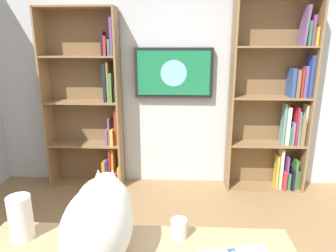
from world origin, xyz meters
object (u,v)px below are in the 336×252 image
object	(u,v)px
cat	(100,219)
paper_towel_roll	(21,218)
bookshelf_right	(92,106)
coffee_mug	(179,229)
wall_mounted_tv	(174,73)
bookshelf_left	(278,104)

from	to	relation	value
cat	paper_towel_roll	xyz separation A→B (m)	(0.42, -0.11, -0.07)
bookshelf_right	coffee_mug	distance (m)	2.39
wall_mounted_tv	cat	distance (m)	2.40
wall_mounted_tv	cat	bearing A→B (deg)	83.83
cat	coffee_mug	bearing A→B (deg)	-156.89
wall_mounted_tv	paper_towel_roll	size ratio (longest dim) A/B	4.14
bookshelf_left	cat	world-z (taller)	bookshelf_left
bookshelf_left	coffee_mug	bearing A→B (deg)	62.15
bookshelf_right	paper_towel_roll	size ratio (longest dim) A/B	9.56
bookshelf_left	bookshelf_right	size ratio (longest dim) A/B	1.07
paper_towel_roll	cat	bearing A→B (deg)	165.49
bookshelf_left	coffee_mug	xyz separation A→B (m)	(1.12, 2.13, -0.22)
bookshelf_right	paper_towel_roll	distance (m)	2.19
bookshelf_left	coffee_mug	world-z (taller)	bookshelf_left
coffee_mug	bookshelf_left	bearing A→B (deg)	-117.85
paper_towel_roll	coffee_mug	size ratio (longest dim) A/B	2.30
cat	bookshelf_left	bearing A→B (deg)	-122.82
bookshelf_left	bookshelf_right	world-z (taller)	bookshelf_left
bookshelf_right	paper_towel_roll	xyz separation A→B (m)	(-0.30, 2.17, -0.11)
bookshelf_right	paper_towel_roll	world-z (taller)	bookshelf_right
bookshelf_right	cat	xyz separation A→B (m)	(-0.72, 2.28, -0.04)
bookshelf_left	paper_towel_roll	xyz separation A→B (m)	(1.89, 2.16, -0.16)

